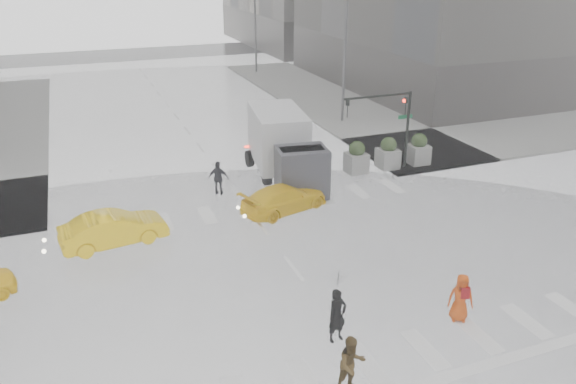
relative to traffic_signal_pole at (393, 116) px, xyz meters
name	(u,v)px	position (x,y,z in m)	size (l,w,h in m)	color
ground	(294,269)	(-9.01, -8.01, -3.22)	(120.00, 120.00, 0.00)	black
sidewalk_ne	(444,112)	(10.49, 9.49, -3.14)	(35.00, 35.00, 0.15)	slate
road_markings	(294,268)	(-9.01, -8.01, -3.21)	(18.00, 48.00, 0.01)	silver
traffic_signal_pole	(393,116)	(0.00, 0.00, 0.00)	(4.45, 0.42, 4.50)	black
street_lamp_near	(343,54)	(1.86, 9.99, 1.73)	(2.15, 0.22, 9.00)	#59595B
street_lamp_far	(254,24)	(1.86, 29.99, 1.73)	(2.15, 0.22, 9.00)	#59595B
planter_west	(356,158)	(-2.01, 0.19, -2.23)	(1.10, 1.10, 1.80)	slate
planter_mid	(388,154)	(-0.01, 0.19, -2.23)	(1.10, 1.10, 1.80)	slate
planter_east	(418,150)	(1.99, 0.19, -2.23)	(1.10, 1.10, 1.80)	slate
pedestrian_black	(338,298)	(-9.37, -12.58, -1.65)	(1.13, 1.15, 2.43)	black
pedestrian_brown	(352,365)	(-9.98, -14.74, -2.33)	(0.86, 0.67, 1.77)	#453418
pedestrian_orange	(461,298)	(-5.08, -13.08, -2.36)	(0.99, 0.86, 1.70)	#C9450E
pedestrian_far_a	(219,178)	(-9.81, 0.26, -2.33)	(1.04, 0.63, 1.77)	black
pedestrian_far_b	(321,174)	(-4.63, -0.90, -2.40)	(1.05, 0.58, 1.63)	black
taxi_mid	(114,229)	(-15.30, -3.39, -2.50)	(1.52, 4.35, 1.43)	yellow
taxi_rear	(284,198)	(-7.42, -2.82, -2.57)	(1.80, 3.92, 1.29)	yellow
box_truck	(284,146)	(-6.01, 0.93, -1.27)	(2.57, 6.86, 3.64)	#B8B8BA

